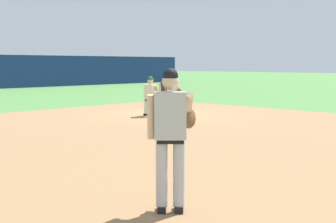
# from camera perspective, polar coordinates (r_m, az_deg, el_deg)

# --- Properties ---
(ground_plane) EXTENTS (160.00, 160.00, 0.00)m
(ground_plane) POSITION_cam_1_polar(r_m,az_deg,el_deg) (17.79, -0.22, -0.32)
(ground_plane) COLOR #518942
(infield_dirt_patch) EXTENTS (18.00, 18.00, 0.01)m
(infield_dirt_patch) POSITION_cam_1_polar(r_m,az_deg,el_deg) (11.93, -0.09, -3.36)
(infield_dirt_patch) COLOR #9E754C
(infield_dirt_patch) RESTS_ON ground
(first_base_bag) EXTENTS (0.38, 0.38, 0.09)m
(first_base_bag) POSITION_cam_1_polar(r_m,az_deg,el_deg) (17.78, -0.22, -0.18)
(first_base_bag) COLOR white
(first_base_bag) RESTS_ON ground
(baseball) EXTENTS (0.07, 0.07, 0.07)m
(baseball) POSITION_cam_1_polar(r_m,az_deg,el_deg) (12.36, 1.13, -2.88)
(baseball) COLOR white
(baseball) RESTS_ON ground
(pitcher) EXTENTS (0.85, 0.56, 1.86)m
(pitcher) POSITION_cam_1_polar(r_m,az_deg,el_deg) (5.97, 0.43, -2.38)
(pitcher) COLOR black
(pitcher) RESTS_ON ground
(first_baseman) EXTENTS (0.75, 1.08, 1.34)m
(first_baseman) POSITION_cam_1_polar(r_m,az_deg,el_deg) (18.13, 0.58, 2.11)
(first_baseman) COLOR black
(first_baseman) RESTS_ON ground
(baserunner) EXTENTS (0.47, 0.61, 1.46)m
(baserunner) POSITION_cam_1_polar(r_m,az_deg,el_deg) (17.02, -2.17, 2.07)
(baserunner) COLOR black
(baserunner) RESTS_ON ground
(umpire) EXTENTS (0.67, 0.67, 1.46)m
(umpire) POSITION_cam_1_polar(r_m,az_deg,el_deg) (19.91, -0.27, 2.62)
(umpire) COLOR black
(umpire) RESTS_ON ground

